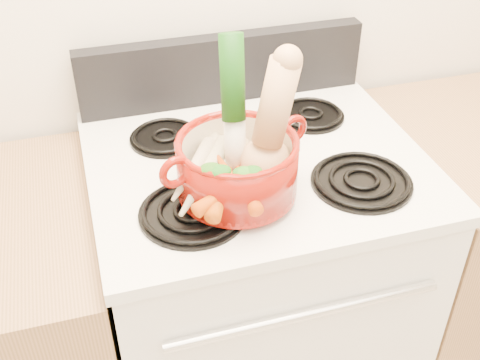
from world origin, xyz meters
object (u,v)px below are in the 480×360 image
object	(u,v)px
stove_body	(254,302)
dutch_oven	(237,167)
leek	(235,108)
squash	(280,122)

from	to	relation	value
stove_body	dutch_oven	size ratio (longest dim) A/B	3.68
dutch_oven	leek	size ratio (longest dim) A/B	0.79
dutch_oven	squash	distance (m)	0.13
stove_body	dutch_oven	xyz separation A→B (m)	(-0.09, -0.13, 0.57)
stove_body	squash	world-z (taller)	squash
squash	leek	xyz separation A→B (m)	(-0.08, 0.04, 0.02)
stove_body	squash	xyz separation A→B (m)	(0.00, -0.14, 0.67)
leek	dutch_oven	bearing A→B (deg)	-89.90
squash	leek	bearing A→B (deg)	140.72
dutch_oven	leek	world-z (taller)	leek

